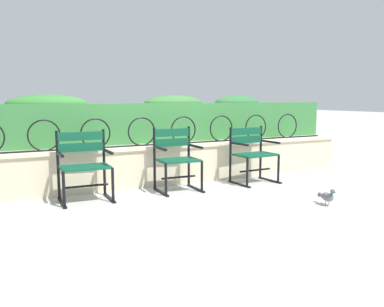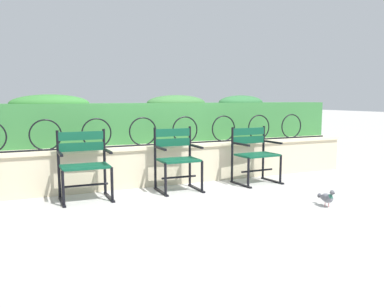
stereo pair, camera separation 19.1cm
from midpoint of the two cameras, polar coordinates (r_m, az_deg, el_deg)
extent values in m
plane|color=#B7B5AF|center=(5.50, -0.49, -5.83)|extent=(60.00, 60.00, 0.00)
cube|color=beige|center=(6.22, -4.05, -1.63)|extent=(6.36, 0.35, 0.55)
cube|color=beige|center=(6.18, -4.07, 1.13)|extent=(6.36, 0.41, 0.05)
cylinder|color=black|center=(6.11, -3.80, 1.40)|extent=(5.84, 0.02, 0.02)
torus|color=black|center=(5.64, -21.04, 2.39)|extent=(0.42, 0.02, 0.42)
torus|color=black|center=(5.74, -14.37, 2.75)|extent=(0.42, 0.02, 0.42)
torus|color=black|center=(5.92, -8.02, 3.07)|extent=(0.42, 0.02, 0.42)
torus|color=black|center=(6.17, -2.11, 3.33)|extent=(0.42, 0.02, 0.42)
torus|color=black|center=(6.47, 3.30, 3.53)|extent=(0.42, 0.02, 0.42)
torus|color=black|center=(6.83, 8.19, 3.69)|extent=(0.42, 0.02, 0.42)
torus|color=black|center=(7.23, 12.56, 3.81)|extent=(0.42, 0.02, 0.42)
cube|color=#387A3D|center=(6.56, -5.61, 4.41)|extent=(6.23, 0.54, 0.61)
ellipsoid|color=#367834|center=(6.15, -20.54, 6.59)|extent=(1.11, 0.49, 0.26)
ellipsoid|color=#376B36|center=(6.66, -3.39, 7.13)|extent=(1.01, 0.49, 0.25)
ellipsoid|color=#316B3A|center=(7.23, 5.64, 7.16)|extent=(0.86, 0.49, 0.25)
cube|color=#0F4C33|center=(5.12, -15.56, -2.10)|extent=(0.59, 0.14, 0.03)
cube|color=#0F4C33|center=(5.25, -15.82, -1.87)|extent=(0.59, 0.14, 0.03)
cube|color=#0F4C33|center=(5.39, -16.07, -1.64)|extent=(0.59, 0.14, 0.03)
cube|color=#0F4C33|center=(5.44, -16.40, 2.35)|extent=(0.59, 0.04, 0.11)
cube|color=#0F4C33|center=(5.46, -16.35, 0.85)|extent=(0.59, 0.04, 0.11)
cylinder|color=black|center=(5.54, -13.25, -1.24)|extent=(0.04, 0.04, 0.89)
cylinder|color=black|center=(5.17, -12.13, -4.38)|extent=(0.04, 0.04, 0.44)
cube|color=black|center=(5.40, -12.55, -6.15)|extent=(0.05, 0.52, 0.02)
cube|color=black|center=(5.29, -12.74, 0.27)|extent=(0.04, 0.40, 0.03)
cylinder|color=black|center=(5.45, -19.32, -1.62)|extent=(0.04, 0.04, 0.89)
cylinder|color=black|center=(5.07, -18.65, -4.86)|extent=(0.04, 0.04, 0.44)
cube|color=black|center=(5.30, -18.81, -6.64)|extent=(0.05, 0.52, 0.02)
cube|color=black|center=(5.19, -19.10, -0.11)|extent=(0.04, 0.40, 0.03)
cylinder|color=black|center=(5.30, -15.72, -4.45)|extent=(0.56, 0.04, 0.03)
cube|color=#0F4C33|center=(5.50, -2.33, -1.15)|extent=(0.54, 0.14, 0.03)
cube|color=#0F4C33|center=(5.63, -2.87, -0.95)|extent=(0.54, 0.14, 0.03)
cube|color=#0F4C33|center=(5.75, -3.39, -0.76)|extent=(0.54, 0.14, 0.03)
cube|color=#0F4C33|center=(5.80, -3.81, 2.97)|extent=(0.54, 0.04, 0.11)
cube|color=#0F4C33|center=(5.82, -3.80, 1.56)|extent=(0.54, 0.04, 0.11)
cylinder|color=black|center=(5.95, -1.38, -0.42)|extent=(0.04, 0.04, 0.89)
cylinder|color=black|center=(5.60, 0.43, -3.26)|extent=(0.04, 0.04, 0.44)
cube|color=black|center=(5.81, -0.39, -4.95)|extent=(0.05, 0.52, 0.02)
cube|color=black|center=(5.71, -0.40, 1.01)|extent=(0.04, 0.40, 0.03)
cylinder|color=black|center=(5.75, -6.26, -0.75)|extent=(0.04, 0.04, 0.89)
cylinder|color=black|center=(5.39, -4.71, -3.72)|extent=(0.04, 0.04, 0.44)
cube|color=black|center=(5.61, -5.38, -5.45)|extent=(0.05, 0.52, 0.02)
cube|color=black|center=(5.51, -5.46, 0.72)|extent=(0.04, 0.40, 0.03)
cylinder|color=black|center=(5.67, -2.86, -3.37)|extent=(0.51, 0.04, 0.03)
cube|color=#0F4C33|center=(6.13, 8.86, -0.31)|extent=(0.60, 0.16, 0.03)
cube|color=#0F4C33|center=(6.23, 8.08, -0.16)|extent=(0.60, 0.16, 0.03)
cube|color=#0F4C33|center=(6.34, 7.32, -0.01)|extent=(0.60, 0.16, 0.03)
cube|color=#0F4C33|center=(6.38, 6.81, 3.13)|extent=(0.60, 0.06, 0.11)
cube|color=#0F4C33|center=(6.40, 6.79, 1.94)|extent=(0.60, 0.06, 0.11)
cylinder|color=black|center=(6.60, 8.84, 0.17)|extent=(0.04, 0.04, 0.86)
cylinder|color=black|center=(6.31, 11.24, -2.16)|extent=(0.04, 0.04, 0.44)
cube|color=black|center=(6.49, 10.09, -3.72)|extent=(0.07, 0.52, 0.02)
cube|color=black|center=(6.40, 10.22, 1.62)|extent=(0.06, 0.40, 0.03)
cylinder|color=black|center=(6.25, 4.56, -0.19)|extent=(0.04, 0.04, 0.86)
cylinder|color=black|center=(5.94, 6.88, -2.68)|extent=(0.04, 0.04, 0.44)
cube|color=black|center=(6.13, 5.79, -4.32)|extent=(0.07, 0.52, 0.02)
cube|color=black|center=(6.03, 5.87, 1.34)|extent=(0.06, 0.40, 0.03)
cylinder|color=black|center=(6.27, 8.03, -2.35)|extent=(0.57, 0.06, 0.03)
ellipsoid|color=slate|center=(5.18, 17.55, -5.86)|extent=(0.12, 0.20, 0.11)
cylinder|color=#2D6B56|center=(5.12, 18.01, -5.62)|extent=(0.05, 0.07, 0.06)
sphere|color=#55555D|center=(5.09, 18.20, -5.08)|extent=(0.06, 0.06, 0.06)
cone|color=black|center=(5.07, 18.42, -5.21)|extent=(0.02, 0.02, 0.01)
cone|color=#4A4A52|center=(5.27, 16.79, -5.65)|extent=(0.07, 0.09, 0.06)
ellipsoid|color=#5B5B63|center=(5.21, 17.86, -5.73)|extent=(0.04, 0.14, 0.07)
ellipsoid|color=#5B5B63|center=(5.16, 17.10, -5.83)|extent=(0.04, 0.14, 0.07)
cylinder|color=#C6515B|center=(5.20, 17.74, -6.71)|extent=(0.01, 0.01, 0.05)
cylinder|color=#C6515B|center=(5.20, 17.28, -6.71)|extent=(0.01, 0.01, 0.05)
camera|label=1|loc=(0.10, -90.99, -0.14)|focal=37.85mm
camera|label=2|loc=(0.10, 89.01, 0.14)|focal=37.85mm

